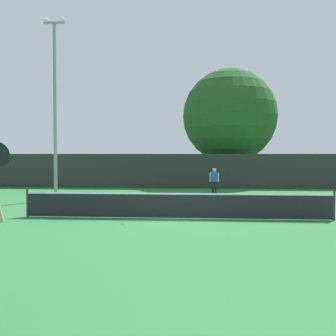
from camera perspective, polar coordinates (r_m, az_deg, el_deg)
ground_plane at (r=15.62m, az=1.14°, el=-7.01°), size 120.00×120.00×0.00m
tennis_net at (r=15.54m, az=1.14°, el=-5.14°), size 11.68×0.08×1.07m
perimeter_fence at (r=29.57m, az=2.77°, el=-0.43°), size 33.90×0.12×2.48m
player_receiving at (r=25.14m, az=6.44°, el=-1.48°), size 0.57×0.23×1.57m
tennis_ball at (r=14.28m, az=-6.22°, el=-7.71°), size 0.07×0.07×0.07m
light_pole at (r=22.78m, az=-15.43°, el=9.31°), size 1.18×0.28×9.62m
large_tree at (r=33.37m, az=8.57°, el=7.14°), size 7.49×7.49×9.26m
parked_car_near at (r=39.22m, az=-8.78°, el=-0.58°), size 2.24×4.34×1.69m
parked_car_mid at (r=35.95m, az=7.12°, el=-0.78°), size 2.46×4.42×1.69m
parked_car_far at (r=36.08m, az=20.02°, el=-0.87°), size 1.96×4.23×1.69m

